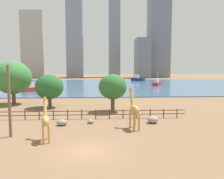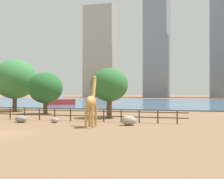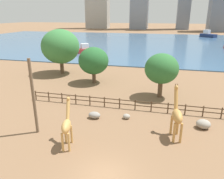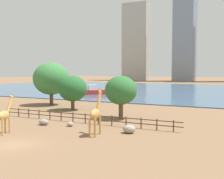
% 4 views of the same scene
% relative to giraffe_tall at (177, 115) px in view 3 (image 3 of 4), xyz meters
% --- Properties ---
extents(ground_plane, '(400.00, 400.00, 0.00)m').
position_rel_giraffe_tall_xyz_m(ground_plane, '(-4.95, 73.28, -2.27)').
color(ground_plane, brown).
extents(harbor_water, '(180.00, 86.00, 0.20)m').
position_rel_giraffe_tall_xyz_m(harbor_water, '(-4.95, 70.28, -2.17)').
color(harbor_water, '#3D6084').
rests_on(harbor_water, ground).
extents(giraffe_tall, '(1.18, 3.10, 4.88)m').
position_rel_giraffe_tall_xyz_m(giraffe_tall, '(0.00, 0.00, 0.00)').
color(giraffe_tall, '#C18C47').
rests_on(giraffe_tall, ground).
extents(giraffe_companion, '(1.25, 2.97, 4.22)m').
position_rel_giraffe_tall_xyz_m(giraffe_companion, '(-9.13, -3.73, -0.27)').
color(giraffe_companion, tan).
rests_on(giraffe_companion, ground).
extents(utility_pole, '(0.28, 0.28, 7.31)m').
position_rel_giraffe_tall_xyz_m(utility_pole, '(-13.03, -2.27, 1.38)').
color(utility_pole, brown).
rests_on(utility_pole, ground).
extents(boulder_near_fence, '(1.42, 1.23, 0.92)m').
position_rel_giraffe_tall_xyz_m(boulder_near_fence, '(2.81, 2.45, -1.81)').
color(boulder_near_fence, gray).
rests_on(boulder_near_fence, ground).
extents(boulder_by_pole, '(0.81, 0.73, 0.55)m').
position_rel_giraffe_tall_xyz_m(boulder_by_pole, '(-5.10, 2.70, -2.00)').
color(boulder_by_pole, gray).
rests_on(boulder_by_pole, ground).
extents(boulder_small, '(1.35, 0.97, 0.73)m').
position_rel_giraffe_tall_xyz_m(boulder_small, '(-8.58, 1.95, -1.91)').
color(boulder_small, gray).
rests_on(boulder_small, ground).
extents(enclosure_fence, '(26.12, 0.14, 1.30)m').
position_rel_giraffe_tall_xyz_m(enclosure_fence, '(-5.19, 5.28, -1.52)').
color(enclosure_fence, '#4C3826').
rests_on(enclosure_fence, ground).
extents(tree_left_large, '(4.93, 4.93, 5.94)m').
position_rel_giraffe_tall_xyz_m(tree_left_large, '(-12.85, 14.68, 1.43)').
color(tree_left_large, brown).
rests_on(tree_left_large, ground).
extents(tree_center_broad, '(7.07, 7.07, 8.40)m').
position_rel_giraffe_tall_xyz_m(tree_center_broad, '(-20.74, 18.83, 2.93)').
color(tree_center_broad, brown).
rests_on(tree_center_broad, ground).
extents(tree_right_tall, '(4.53, 4.53, 6.08)m').
position_rel_giraffe_tall_xyz_m(tree_right_tall, '(-1.83, 10.47, 1.73)').
color(tree_right_tall, brown).
rests_on(tree_right_tall, ground).
extents(boat_ferry, '(7.62, 7.70, 3.51)m').
position_rel_giraffe_tall_xyz_m(boat_ferry, '(17.84, 99.56, -0.89)').
color(boat_ferry, navy).
rests_on(boat_ferry, harbor_water).
extents(boat_sailboat, '(5.88, 5.83, 2.68)m').
position_rel_giraffe_tall_xyz_m(boat_sailboat, '(-24.25, 42.04, -1.17)').
color(boat_sailboat, '#B22D28').
rests_on(boat_sailboat, harbor_water).
extents(skyline_block_central, '(10.66, 14.63, 30.10)m').
position_rel_giraffe_tall_xyz_m(skyline_block_central, '(29.19, 143.33, 12.78)').
color(skyline_block_central, slate).
rests_on(skyline_block_central, ground).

